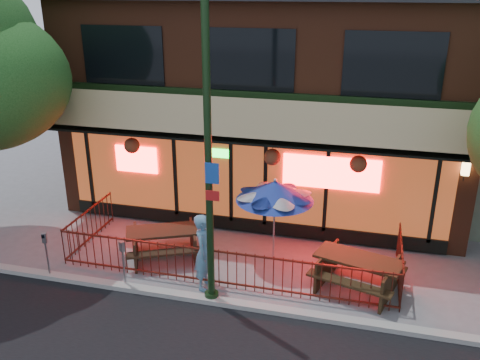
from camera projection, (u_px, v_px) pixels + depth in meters
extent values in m
plane|color=gray|center=(217.00, 290.00, 12.13)|extent=(80.00, 80.00, 0.00)
cube|color=#999993|center=(210.00, 300.00, 11.66)|extent=(80.00, 0.25, 0.12)
cube|color=brown|center=(276.00, 96.00, 17.46)|extent=(12.00, 8.00, 6.50)
cube|color=#59230F|center=(248.00, 180.00, 14.40)|extent=(11.00, 0.06, 2.60)
cube|color=#FF0C0C|center=(331.00, 173.00, 13.63)|extent=(2.60, 0.04, 0.90)
cube|color=#FF0C0C|center=(136.00, 159.00, 15.00)|extent=(1.30, 0.04, 0.80)
cube|color=tan|center=(245.00, 119.00, 13.29)|extent=(12.20, 1.33, 1.26)
cube|color=black|center=(123.00, 55.00, 14.04)|extent=(2.40, 0.06, 1.60)
cube|color=black|center=(249.00, 60.00, 13.20)|extent=(2.40, 0.06, 1.60)
cube|color=black|center=(393.00, 65.00, 12.35)|extent=(2.40, 0.06, 1.60)
cube|color=black|center=(248.00, 225.00, 14.88)|extent=(11.00, 0.12, 0.40)
cube|color=#FFC672|center=(466.00, 169.00, 12.62)|extent=(0.18, 0.18, 0.32)
cube|color=#511911|center=(219.00, 251.00, 11.97)|extent=(8.40, 0.04, 0.04)
cube|color=#511911|center=(219.00, 282.00, 12.27)|extent=(8.40, 0.04, 0.04)
cube|color=#511911|center=(88.00, 211.00, 14.12)|extent=(0.04, 2.60, 0.04)
cube|color=#511911|center=(402.00, 247.00, 12.16)|extent=(0.04, 2.60, 0.04)
cylinder|color=#511911|center=(219.00, 268.00, 12.13)|extent=(0.02, 0.02, 1.00)
cylinder|color=black|center=(208.00, 157.00, 10.50)|extent=(0.16, 0.16, 7.00)
cylinder|color=black|center=(212.00, 296.00, 11.73)|extent=(0.32, 0.32, 0.20)
cube|color=#194CB2|center=(212.00, 173.00, 10.45)|extent=(0.30, 0.02, 0.45)
cube|color=red|center=(212.00, 196.00, 10.63)|extent=(0.30, 0.02, 0.22)
cube|color=#331E12|center=(136.00, 247.00, 13.32)|extent=(0.65, 1.30, 0.80)
cube|color=#331E12|center=(193.00, 242.00, 13.58)|extent=(0.65, 1.30, 0.80)
cube|color=#331E12|center=(164.00, 231.00, 13.30)|extent=(2.11, 1.56, 0.06)
cube|color=#331E12|center=(166.00, 253.00, 12.88)|extent=(1.90, 1.10, 0.05)
cube|color=#331E12|center=(164.00, 232.00, 13.97)|extent=(1.90, 1.10, 0.05)
cube|color=#372513|center=(327.00, 266.00, 12.41)|extent=(0.46, 1.40, 0.82)
cube|color=#372513|center=(390.00, 283.00, 11.68)|extent=(0.46, 1.40, 0.82)
cube|color=#372513|center=(359.00, 259.00, 11.90)|extent=(2.14, 1.35, 0.07)
cube|color=#372513|center=(349.00, 283.00, 11.53)|extent=(2.00, 0.85, 0.06)
cube|color=#372513|center=(365.00, 260.00, 12.51)|extent=(2.00, 0.85, 0.06)
cylinder|color=gray|center=(274.00, 223.00, 13.19)|extent=(0.05, 0.05, 2.09)
cone|color=navy|center=(275.00, 191.00, 12.87)|extent=(2.00, 2.00, 0.52)
sphere|color=gray|center=(275.00, 180.00, 12.76)|extent=(0.10, 0.10, 0.09)
imported|color=#598EB2|center=(204.00, 252.00, 11.95)|extent=(0.46, 0.70, 1.91)
cylinder|color=gray|center=(124.00, 269.00, 12.10)|extent=(0.05, 0.05, 0.99)
cube|color=gray|center=(122.00, 246.00, 11.88)|extent=(0.14, 0.13, 0.25)
cube|color=black|center=(121.00, 245.00, 11.82)|extent=(0.07, 0.03, 0.09)
cylinder|color=gray|center=(48.00, 260.00, 12.50)|extent=(0.05, 0.05, 0.99)
cube|color=gray|center=(44.00, 238.00, 12.28)|extent=(0.14, 0.13, 0.25)
cube|color=black|center=(43.00, 237.00, 12.22)|extent=(0.07, 0.03, 0.09)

